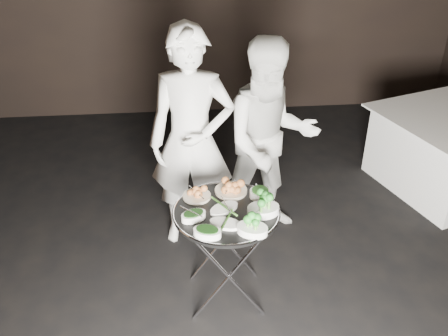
{
  "coord_description": "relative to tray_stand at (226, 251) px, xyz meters",
  "views": [
    {
      "loc": [
        -0.22,
        -2.16,
        2.56
      ],
      "look_at": [
        0.03,
        0.5,
        0.95
      ],
      "focal_mm": 40.0,
      "sensor_mm": 36.0,
      "label": 1
    }
  ],
  "objects": [
    {
      "name": "tray_stand",
      "position": [
        0.0,
        0.0,
        0.0
      ],
      "size": [
        0.48,
        0.41,
        0.71
      ],
      "rotation": [
        0.0,
        0.0,
        0.1
      ],
      "color": "silver",
      "rests_on": "floor"
    },
    {
      "name": "serving_tray",
      "position": [
        -0.0,
        0.0,
        0.32
      ],
      "size": [
        0.68,
        0.68,
        0.03
      ],
      "color": "black",
      "rests_on": "tray_stand"
    },
    {
      "name": "potato_plate_a",
      "position": [
        -0.18,
        0.17,
        0.36
      ],
      "size": [
        0.18,
        0.18,
        0.07
      ],
      "rotation": [
        0.0,
        0.0,
        0.21
      ],
      "color": "beige",
      "rests_on": "serving_tray"
    },
    {
      "name": "potato_plate_b",
      "position": [
        0.05,
        0.21,
        0.36
      ],
      "size": [
        0.21,
        0.21,
        0.08
      ],
      "rotation": [
        0.0,
        0.0,
        0.01
      ],
      "color": "beige",
      "rests_on": "serving_tray"
    },
    {
      "name": "greens_bowl",
      "position": [
        0.23,
        0.13,
        0.36
      ],
      "size": [
        0.13,
        0.13,
        0.08
      ],
      "rotation": [
        0.0,
        0.0,
        0.03
      ],
      "color": "white",
      "rests_on": "serving_tray"
    },
    {
      "name": "asparagus_plate_a",
      "position": [
        -0.01,
        0.01,
        0.35
      ],
      "size": [
        0.23,
        0.2,
        0.04
      ],
      "rotation": [
        0.0,
        0.0,
        0.58
      ],
      "color": "white",
      "rests_on": "serving_tray"
    },
    {
      "name": "asparagus_plate_b",
      "position": [
        -0.02,
        -0.14,
        0.35
      ],
      "size": [
        0.23,
        0.18,
        0.04
      ],
      "rotation": [
        0.0,
        0.0,
        -0.41
      ],
      "color": "white",
      "rests_on": "serving_tray"
    },
    {
      "name": "spinach_bowl_a",
      "position": [
        -0.21,
        -0.06,
        0.36
      ],
      "size": [
        0.18,
        0.15,
        0.06
      ],
      "rotation": [
        0.0,
        0.0,
        0.4
      ],
      "color": "white",
      "rests_on": "serving_tray"
    },
    {
      "name": "spinach_bowl_b",
      "position": [
        -0.13,
        -0.23,
        0.36
      ],
      "size": [
        0.19,
        0.16,
        0.07
      ],
      "rotation": [
        0.0,
        0.0,
        -0.34
      ],
      "color": "white",
      "rests_on": "serving_tray"
    },
    {
      "name": "broccoli_bowl_a",
      "position": [
        0.22,
        -0.04,
        0.37
      ],
      "size": [
        0.22,
        0.18,
        0.08
      ],
      "rotation": [
        0.0,
        0.0,
        0.16
      ],
      "color": "white",
      "rests_on": "serving_tray"
    },
    {
      "name": "broccoli_bowl_b",
      "position": [
        0.13,
        -0.23,
        0.36
      ],
      "size": [
        0.22,
        0.19,
        0.08
      ],
      "rotation": [
        0.0,
        0.0,
        -0.4
      ],
      "color": "white",
      "rests_on": "serving_tray"
    },
    {
      "name": "serving_utensils",
      "position": [
        0.02,
        0.07,
        0.37
      ],
      "size": [
        0.57,
        0.41,
        0.01
      ],
      "color": "silver",
      "rests_on": "serving_tray"
    },
    {
      "name": "waiter_left",
      "position": [
        -0.19,
        0.7,
        0.46
      ],
      "size": [
        0.67,
        0.48,
        1.71
      ],
      "primitive_type": "imported",
      "rotation": [
        0.0,
        0.0,
        -0.12
      ],
      "color": "silver",
      "rests_on": "floor"
    },
    {
      "name": "waiter_right",
      "position": [
        0.41,
        0.78,
        0.4
      ],
      "size": [
        0.83,
        0.69,
        1.59
      ],
      "primitive_type": "imported",
      "rotation": [
        0.0,
        0.0,
        0.11
      ],
      "color": "silver",
      "rests_on": "floor"
    }
  ]
}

